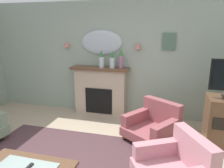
% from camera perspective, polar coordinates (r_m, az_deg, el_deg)
% --- Properties ---
extents(wall_back, '(6.96, 0.10, 2.64)m').
position_cam_1_polar(wall_back, '(5.06, -0.58, 6.63)').
color(wall_back, '#93A393').
rests_on(wall_back, ground).
extents(fireplace, '(1.36, 0.36, 1.16)m').
position_cam_1_polar(fireplace, '(5.07, -3.15, -2.05)').
color(fireplace, tan).
rests_on(fireplace, ground).
extents(mantel_vase_left, '(0.12, 0.12, 0.40)m').
position_cam_1_polar(mantel_vase_left, '(4.86, -2.81, 6.57)').
color(mantel_vase_left, silver).
rests_on(mantel_vase_left, fireplace).
extents(mantel_vase_right, '(0.12, 0.12, 0.39)m').
position_cam_1_polar(mantel_vase_right, '(4.79, 0.06, 6.45)').
color(mantel_vase_right, silver).
rests_on(mantel_vase_right, fireplace).
extents(mantel_vase_centre, '(0.10, 0.10, 0.44)m').
position_cam_1_polar(mantel_vase_centre, '(4.74, 2.41, 6.94)').
color(mantel_vase_centre, '#9E6084').
rests_on(mantel_vase_centre, fireplace).
extents(wall_mirror, '(0.96, 0.06, 0.56)m').
position_cam_1_polar(wall_mirror, '(5.00, -2.82, 11.03)').
color(wall_mirror, '#B2BCC6').
extents(wall_sconce_left, '(0.14, 0.14, 0.14)m').
position_cam_1_polar(wall_sconce_left, '(5.28, -11.96, 10.38)').
color(wall_sconce_left, '#D17066').
extents(wall_sconce_right, '(0.14, 0.14, 0.14)m').
position_cam_1_polar(wall_sconce_right, '(4.76, 6.95, 10.16)').
color(wall_sconce_right, '#D17066').
extents(framed_picture, '(0.28, 0.03, 0.36)m').
position_cam_1_polar(framed_picture, '(4.77, 14.97, 10.88)').
color(framed_picture, '#4C6B56').
extents(tv_remote, '(0.04, 0.16, 0.02)m').
position_cam_1_polar(tv_remote, '(2.84, -21.44, -20.08)').
color(tv_remote, black).
rests_on(tv_remote, coffee_table).
extents(armchair_by_coffee_table, '(1.10, 1.10, 0.71)m').
position_cam_1_polar(armchair_by_coffee_table, '(3.05, 16.74, -20.25)').
color(armchair_by_coffee_table, '#B77A84').
rests_on(armchair_by_coffee_table, ground).
extents(armchair_in_corner, '(1.12, 1.13, 0.71)m').
position_cam_1_polar(armchair_in_corner, '(4.09, 11.07, -10.45)').
color(armchair_in_corner, '#934C51').
rests_on(armchair_in_corner, ground).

